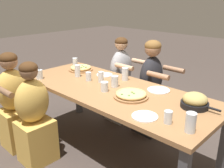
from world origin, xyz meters
TOP-DOWN VIEW (x-y plane):
  - ground_plane at (0.00, 0.00)m, footprint 18.00×18.00m
  - dining_table at (0.00, 0.00)m, footprint 2.28×0.91m
  - pizza_board_main at (0.30, -0.05)m, footprint 0.34×0.34m
  - pizza_board_second at (-0.77, 0.21)m, footprint 0.31×0.31m
  - skillet_bowl at (0.85, 0.16)m, footprint 0.35×0.24m
  - empty_plate_a at (0.65, -0.29)m, footprint 0.21×0.21m
  - empty_plate_b at (-0.39, 0.27)m, footprint 0.20×0.20m
  - empty_plate_c at (0.40, 0.29)m, footprint 0.23×0.23m
  - cocktail_glass_blue at (-0.85, -0.36)m, footprint 0.08×0.08m
  - drinking_glass_a at (1.02, -0.26)m, footprint 0.08×0.08m
  - drinking_glass_b at (0.84, -0.25)m, footprint 0.06×0.06m
  - drinking_glass_c at (-0.59, 0.01)m, footprint 0.07×0.07m
  - drinking_glass_d at (-0.23, 0.06)m, footprint 0.06×0.06m
  - drinking_glass_e at (-0.98, 0.29)m, footprint 0.07×0.07m
  - drinking_glass_f at (-0.08, 0.30)m, footprint 0.08×0.08m
  - drinking_glass_g at (-0.00, -0.11)m, footprint 0.08×0.08m
  - drinking_glass_h at (-0.02, 0.06)m, footprint 0.08×0.08m
  - drinking_glass_i at (-0.37, -0.00)m, footprint 0.07×0.07m
  - diner_far_center at (0.03, 0.68)m, footprint 0.51×0.40m
  - diner_near_midleft at (-0.47, -0.68)m, footprint 0.51×0.40m
  - diner_near_left at (-0.90, -0.68)m, footprint 0.51×0.40m
  - diner_far_midleft at (-0.47, 0.68)m, footprint 0.51×0.40m

SIDE VIEW (x-z plane):
  - ground_plane at x=0.00m, z-range 0.00..0.00m
  - diner_near_midleft at x=-0.47m, z-range -0.05..1.06m
  - diner_near_left at x=-0.90m, z-range -0.05..1.09m
  - diner_far_midleft at x=-0.47m, z-range -0.06..1.13m
  - diner_far_center at x=0.03m, z-range -0.05..1.17m
  - dining_table at x=0.00m, z-range 0.31..1.09m
  - empty_plate_c at x=0.40m, z-range 0.77..0.79m
  - empty_plate_a at x=0.65m, z-range 0.77..0.79m
  - empty_plate_b at x=-0.39m, z-range 0.77..0.79m
  - pizza_board_main at x=0.30m, z-range 0.78..0.83m
  - pizza_board_second at x=-0.77m, z-range 0.78..0.83m
  - drinking_glass_g at x=0.00m, z-range 0.77..0.87m
  - drinking_glass_i at x=-0.37m, z-range 0.77..0.87m
  - cocktail_glass_blue at x=-0.85m, z-range 0.76..0.89m
  - drinking_glass_b at x=0.84m, z-range 0.78..0.88m
  - drinking_glass_e at x=-0.98m, z-range 0.77..0.89m
  - drinking_glass_h at x=-0.02m, z-range 0.77..0.89m
  - drinking_glass_d at x=-0.23m, z-range 0.77..0.89m
  - skillet_bowl at x=0.85m, z-range 0.77..0.90m
  - drinking_glass_c at x=-0.59m, z-range 0.77..0.91m
  - drinking_glass_f at x=-0.08m, z-range 0.77..0.92m
  - drinking_glass_a at x=1.02m, z-range 0.78..0.93m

